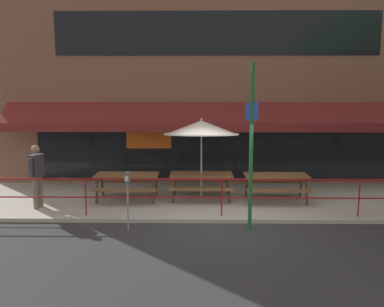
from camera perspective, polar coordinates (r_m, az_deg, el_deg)
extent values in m
plane|color=#2D2D30|center=(10.75, 4.04, -9.28)|extent=(120.00, 120.00, 0.00)
cube|color=#ADA89E|center=(12.65, 3.54, -6.23)|extent=(15.00, 4.00, 0.10)
cube|color=brown|center=(14.45, 3.26, 9.52)|extent=(15.00, 0.50, 7.01)
cube|color=black|center=(14.29, 3.36, 15.73)|extent=(10.50, 0.02, 1.40)
cube|color=black|center=(14.33, 3.22, 0.89)|extent=(12.00, 0.02, 2.30)
cube|color=orange|center=(14.36, -5.78, 2.08)|extent=(1.50, 0.02, 0.70)
cube|color=maroon|center=(13.68, 3.36, 5.35)|extent=(13.80, 0.92, 0.70)
cube|color=maroon|center=(13.20, 3.44, 3.47)|extent=(13.80, 0.08, 0.28)
cylinder|color=maroon|center=(11.22, -13.99, -5.68)|extent=(0.04, 0.04, 0.95)
cylinder|color=maroon|center=(10.87, 3.98, -5.91)|extent=(0.04, 0.04, 0.95)
cylinder|color=maroon|center=(11.58, 21.37, -5.58)|extent=(0.04, 0.04, 0.95)
cube|color=maroon|center=(10.76, 4.01, -3.46)|extent=(13.80, 0.04, 0.04)
cube|color=maroon|center=(10.87, 3.98, -5.91)|extent=(13.80, 0.03, 0.03)
cube|color=brown|center=(12.41, -8.67, -2.86)|extent=(1.80, 0.80, 0.05)
cube|color=brown|center=(11.92, -9.10, -4.84)|extent=(1.80, 0.26, 0.04)
cube|color=brown|center=(13.03, -8.22, -3.62)|extent=(1.80, 0.26, 0.04)
cylinder|color=brown|center=(12.08, -5.12, -4.92)|extent=(0.07, 0.30, 0.73)
cylinder|color=brown|center=(12.69, -4.82, -4.23)|extent=(0.07, 0.30, 0.73)
cylinder|color=brown|center=(12.34, -12.55, -4.79)|extent=(0.07, 0.30, 0.73)
cylinder|color=brown|center=(12.95, -11.91, -4.13)|extent=(0.07, 0.30, 0.73)
cube|color=brown|center=(12.37, 1.25, -2.79)|extent=(1.80, 0.80, 0.05)
cube|color=brown|center=(11.87, 1.26, -4.78)|extent=(1.80, 0.26, 0.04)
cube|color=brown|center=(13.00, 1.22, -3.57)|extent=(1.80, 0.26, 0.04)
cylinder|color=brown|center=(12.17, 5.03, -4.81)|extent=(0.07, 0.30, 0.73)
cylinder|color=brown|center=(12.79, 4.83, -4.13)|extent=(0.07, 0.30, 0.73)
cylinder|color=brown|center=(12.16, -2.54, -4.80)|extent=(0.07, 0.30, 0.73)
cylinder|color=brown|center=(12.78, -2.37, -4.11)|extent=(0.07, 0.30, 0.73)
cube|color=brown|center=(12.43, 11.15, -2.90)|extent=(1.80, 0.80, 0.05)
cube|color=brown|center=(11.94, 11.60, -4.88)|extent=(1.80, 0.26, 0.04)
cube|color=brown|center=(13.05, 10.66, -3.67)|extent=(1.80, 0.26, 0.04)
cylinder|color=brown|center=(12.38, 15.02, -4.85)|extent=(0.07, 0.30, 0.73)
cylinder|color=brown|center=(12.98, 14.34, -4.18)|extent=(0.07, 0.30, 0.73)
cylinder|color=brown|center=(12.09, 7.62, -4.95)|extent=(0.07, 0.30, 0.73)
cylinder|color=brown|center=(12.71, 7.29, -4.26)|extent=(0.07, 0.30, 0.73)
cylinder|color=#B7B2A8|center=(12.27, 1.25, -0.94)|extent=(0.04, 0.04, 2.30)
cone|color=silver|center=(12.15, 1.27, 3.48)|extent=(2.10, 2.12, 0.56)
cylinder|color=white|center=(12.17, 1.26, 2.59)|extent=(2.14, 2.14, 0.20)
sphere|color=#B7B2A8|center=(12.12, 1.27, 4.61)|extent=(0.07, 0.07, 0.07)
cylinder|color=#665B4C|center=(12.24, -20.11, -4.96)|extent=(0.15, 0.15, 0.86)
cylinder|color=#665B4C|center=(12.40, -19.63, -4.76)|extent=(0.15, 0.15, 0.86)
cube|color=#38383D|center=(12.17, -20.05, -1.52)|extent=(0.31, 0.44, 0.60)
cylinder|color=#38383D|center=(11.96, -20.68, -1.88)|extent=(0.10, 0.10, 0.54)
cylinder|color=#38383D|center=(12.40, -19.42, -1.44)|extent=(0.10, 0.10, 0.54)
sphere|color=#9E7051|center=(12.11, -20.16, 0.53)|extent=(0.22, 0.22, 0.22)
cylinder|color=gray|center=(10.19, -8.56, -7.00)|extent=(0.04, 0.04, 1.15)
cylinder|color=#4C4C51|center=(10.03, -8.65, -3.29)|extent=(0.15, 0.15, 0.20)
sphere|color=#4C4C51|center=(10.01, -8.66, -2.73)|extent=(0.14, 0.14, 0.14)
cube|color=silver|center=(9.95, -8.72, -3.33)|extent=(0.08, 0.01, 0.13)
cylinder|color=#1E6033|center=(9.92, 7.90, 0.65)|extent=(0.09, 0.09, 3.88)
cube|color=blue|center=(9.81, 8.02, 5.58)|extent=(0.28, 0.02, 0.40)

